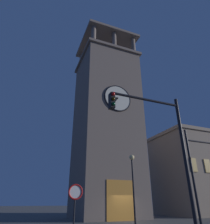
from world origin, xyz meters
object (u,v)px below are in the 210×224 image
Objects in this scene: adjacent_wing_building at (204,173)px; traffic_signal_near at (163,138)px; clocktower at (106,125)px; street_lamp at (133,175)px; no_horn_sign at (75,196)px; traffic_signal_far at (200,165)px.

traffic_signal_near is at bearing 40.06° from adjacent_wing_building.
clocktower is 12.64m from street_lamp.
clocktower is at bearing -98.96° from street_lamp.
adjacent_wing_building is 28.05m from traffic_signal_near.
clocktower is 5.33× the size of street_lamp.
adjacent_wing_building is at bearing -178.63° from clocktower.
clocktower is 11.06× the size of no_horn_sign.
clocktower reaches higher than no_horn_sign.
adjacent_wing_building is at bearing -139.94° from traffic_signal_near.
clocktower is at bearing -83.97° from traffic_signal_far.
street_lamp is 7.44m from no_horn_sign.
no_horn_sign is (7.36, 13.91, -9.79)m from clocktower.
traffic_signal_near is 6.83m from traffic_signal_far.
no_horn_sign is at bearing 36.23° from street_lamp.
adjacent_wing_building is at bearing -149.69° from no_horn_sign.
traffic_signal_far reaches higher than street_lamp.
adjacent_wing_building is 21.30m from street_lamp.
traffic_signal_near reaches higher than traffic_signal_far.
traffic_signal_near is at bearing 76.26° from clocktower.
traffic_signal_far is at bearing -147.90° from traffic_signal_near.
traffic_signal_far is (-1.48, 13.99, -7.67)m from clocktower.
street_lamp is at bearing -143.77° from no_horn_sign.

